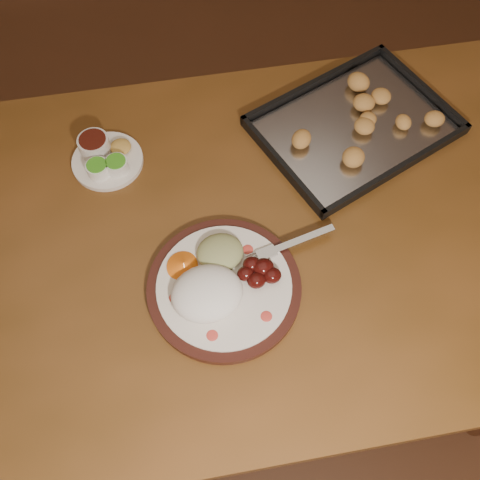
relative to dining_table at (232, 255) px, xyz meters
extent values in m
plane|color=#53301C|center=(-0.17, 0.27, -0.65)|extent=(4.00, 4.00, 0.00)
cube|color=brown|center=(0.00, 0.00, 0.08)|extent=(1.56, 1.01, 0.04)
cylinder|color=#4C2916|center=(0.71, 0.33, -0.30)|extent=(0.07, 0.07, 0.71)
cylinder|color=#33130E|center=(-0.04, -0.12, 0.11)|extent=(0.30, 0.30, 0.02)
cylinder|color=silver|center=(-0.04, -0.12, 0.12)|extent=(0.26, 0.26, 0.01)
ellipsoid|color=red|center=(-0.09, -0.21, 0.12)|extent=(0.02, 0.02, 0.00)
ellipsoid|color=red|center=(0.02, -0.20, 0.12)|extent=(0.02, 0.02, 0.00)
ellipsoid|color=red|center=(0.02, -0.05, 0.12)|extent=(0.02, 0.02, 0.00)
ellipsoid|color=red|center=(-0.14, -0.12, 0.12)|extent=(0.02, 0.02, 0.00)
ellipsoid|color=white|center=(-0.08, -0.13, 0.13)|extent=(0.16, 0.15, 0.06)
ellipsoid|color=#4C0C0A|center=(0.02, -0.13, 0.13)|extent=(0.04, 0.03, 0.03)
ellipsoid|color=#4C0C0A|center=(0.04, -0.11, 0.13)|extent=(0.04, 0.03, 0.03)
ellipsoid|color=#4C0C0A|center=(0.02, -0.10, 0.13)|extent=(0.04, 0.03, 0.03)
ellipsoid|color=#4C0C0A|center=(0.05, -0.13, 0.13)|extent=(0.04, 0.03, 0.03)
ellipsoid|color=#4C0C0A|center=(0.00, -0.11, 0.13)|extent=(0.04, 0.03, 0.03)
ellipsoid|color=tan|center=(-0.04, -0.05, 0.13)|extent=(0.11, 0.11, 0.04)
cone|color=orange|center=(-0.11, -0.06, 0.13)|extent=(0.10, 0.10, 0.03)
cube|color=silver|center=(0.13, -0.06, 0.12)|extent=(0.14, 0.04, 0.00)
cube|color=silver|center=(0.05, -0.07, 0.12)|extent=(0.04, 0.03, 0.00)
cylinder|color=silver|center=(0.03, -0.09, 0.12)|extent=(0.03, 0.01, 0.00)
cylinder|color=silver|center=(0.03, -0.08, 0.12)|extent=(0.03, 0.01, 0.00)
cylinder|color=silver|center=(0.03, -0.07, 0.12)|extent=(0.03, 0.01, 0.00)
cylinder|color=silver|center=(0.03, -0.07, 0.12)|extent=(0.03, 0.01, 0.00)
cylinder|color=silver|center=(-0.22, 0.24, 0.10)|extent=(0.16, 0.16, 0.01)
cylinder|color=white|center=(-0.24, 0.21, 0.12)|extent=(0.05, 0.05, 0.03)
cylinder|color=#3E991E|center=(-0.24, 0.21, 0.14)|extent=(0.04, 0.04, 0.00)
cylinder|color=white|center=(-0.20, 0.21, 0.12)|extent=(0.05, 0.05, 0.03)
cylinder|color=#3E991E|center=(-0.20, 0.21, 0.14)|extent=(0.04, 0.04, 0.00)
cylinder|color=silver|center=(-0.24, 0.27, 0.13)|extent=(0.07, 0.07, 0.04)
cylinder|color=#3B110A|center=(-0.24, 0.27, 0.15)|extent=(0.06, 0.06, 0.00)
ellipsoid|color=gold|center=(-0.19, 0.26, 0.12)|extent=(0.05, 0.05, 0.02)
cube|color=black|center=(0.34, 0.20, 0.10)|extent=(0.50, 0.43, 0.01)
cube|color=black|center=(0.29, 0.34, 0.11)|extent=(0.40, 0.15, 0.02)
cube|color=black|center=(0.39, 0.06, 0.11)|extent=(0.40, 0.15, 0.02)
cube|color=black|center=(0.53, 0.27, 0.11)|extent=(0.11, 0.30, 0.02)
cube|color=black|center=(0.14, 0.13, 0.11)|extent=(0.11, 0.30, 0.02)
cube|color=#B2B2B6|center=(0.34, 0.20, 0.11)|extent=(0.46, 0.40, 0.00)
ellipsoid|color=#C68B45|center=(0.39, 0.22, 0.12)|extent=(0.05, 0.04, 0.03)
ellipsoid|color=#C68B45|center=(0.40, 0.27, 0.12)|extent=(0.06, 0.06, 0.03)
ellipsoid|color=#C68B45|center=(0.32, 0.29, 0.12)|extent=(0.05, 0.05, 0.03)
ellipsoid|color=#C68B45|center=(0.26, 0.22, 0.12)|extent=(0.06, 0.06, 0.03)
ellipsoid|color=#C68B45|center=(0.25, 0.20, 0.12)|extent=(0.06, 0.06, 0.03)
ellipsoid|color=#C68B45|center=(0.30, 0.17, 0.12)|extent=(0.06, 0.06, 0.03)
ellipsoid|color=#C68B45|center=(0.30, 0.13, 0.12)|extent=(0.06, 0.06, 0.03)
ellipsoid|color=#C68B45|center=(0.38, 0.12, 0.12)|extent=(0.05, 0.05, 0.03)
ellipsoid|color=#C68B45|center=(0.44, 0.20, 0.12)|extent=(0.06, 0.06, 0.03)
camera|label=1|loc=(-0.11, -0.52, 1.06)|focal=40.00mm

